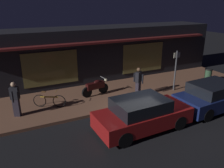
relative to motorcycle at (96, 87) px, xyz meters
The scene contains 11 objects.
ground_plane 3.39m from the motorcycle, 70.06° to the right, with size 60.00×60.00×0.00m, color black.
sidewalk_slab 1.28m from the motorcycle, ahead, with size 18.00×4.00×0.15m, color brown.
storefront_building 3.64m from the motorcycle, 70.79° to the left, with size 18.00×3.30×3.60m.
motorcycle is the anchor object (origin of this frame).
bicycle_parked 2.74m from the motorcycle, behind, with size 1.47×0.83×0.91m.
person_photographer 4.33m from the motorcycle, 169.67° to the right, with size 0.44×0.59×1.67m.
person_bystander 2.41m from the motorcycle, 29.42° to the right, with size 0.44×0.58×1.67m.
sign_post 4.79m from the motorcycle, 16.14° to the right, with size 0.44×0.09×2.40m.
trash_bin 7.60m from the motorcycle, ahead, with size 0.48×0.48×0.93m.
parked_car_near 4.07m from the motorcycle, 83.19° to the right, with size 4.16×1.90×1.42m.
parked_car_far 6.21m from the motorcycle, 39.29° to the right, with size 4.19×1.99×1.42m.
Camera 1 is at (-5.48, -8.04, 5.14)m, focal length 36.17 mm.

